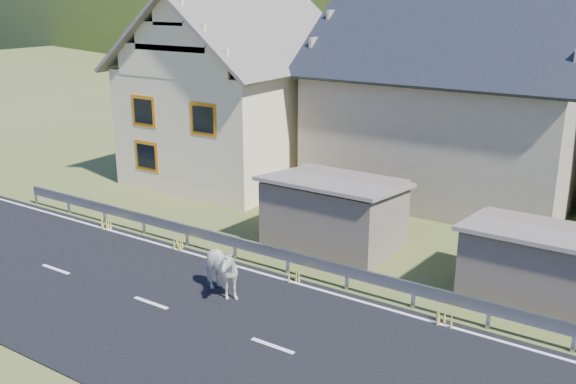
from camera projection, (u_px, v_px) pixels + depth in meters
The scene contains 10 objects.
ground at pixel (273, 347), 15.23m from camera, with size 160.00×160.00×0.00m, color #3D4D1C.
road at pixel (273, 347), 15.23m from camera, with size 60.00×7.00×0.04m, color black.
lane_markings at pixel (273, 346), 15.22m from camera, with size 60.00×6.60×0.01m, color silver.
guardrail at pixel (347, 272), 18.00m from camera, with size 28.10×0.09×0.75m.
shed_left at pixel (335, 213), 21.14m from camera, with size 4.30×3.30×2.40m, color #716254.
shed_right at pixel (535, 265), 17.35m from camera, with size 3.80×2.90×2.20m, color #716254.
house_cream at pixel (241, 79), 28.75m from camera, with size 7.80×9.80×8.30m.
house_stone_a at pixel (459, 80), 26.33m from camera, with size 10.80×9.80×8.90m.
conifer_patch at pixel (358, 3), 130.00m from camera, with size 76.00×50.00×28.00m, color black.
horse at pixel (218, 269), 17.60m from camera, with size 1.82×0.83×1.53m, color white.
Camera 1 is at (7.70, -11.02, 8.08)m, focal length 40.00 mm.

